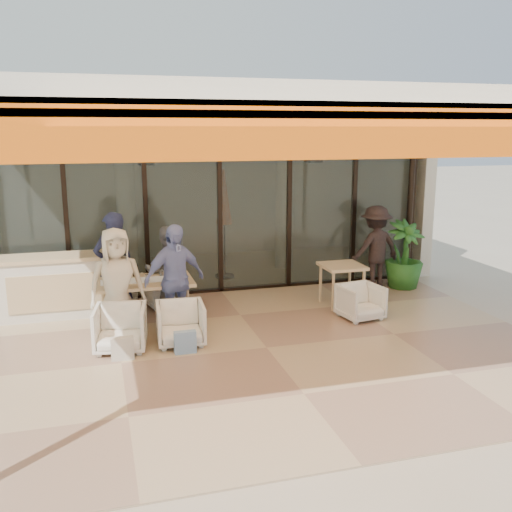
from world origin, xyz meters
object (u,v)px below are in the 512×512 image
(chair_far_left, at_px, (115,292))
(diner_navy, at_px, (114,267))
(standing_woman, at_px, (375,248))
(chair_near_left, at_px, (120,326))
(side_chair, at_px, (361,300))
(diner_grey, at_px, (167,271))
(chair_near_right, at_px, (181,322))
(dining_table, at_px, (143,284))
(potted_palm, at_px, (404,255))
(chair_far_right, at_px, (164,288))
(diner_cream, at_px, (117,284))
(diner_periwinkle, at_px, (175,280))
(host_counter, at_px, (59,286))
(side_table, at_px, (342,271))

(chair_far_left, distance_m, diner_navy, 0.75)
(diner_navy, distance_m, standing_woman, 4.92)
(chair_near_left, relative_size, side_chair, 1.11)
(standing_woman, bearing_deg, diner_grey, -2.75)
(chair_near_right, relative_size, side_chair, 1.07)
(dining_table, xyz_separation_m, potted_palm, (5.02, 0.84, -0.02))
(chair_far_right, relative_size, potted_palm, 0.49)
(diner_cream, xyz_separation_m, diner_periwinkle, (0.84, 0.00, 0.01))
(diner_grey, bearing_deg, standing_woman, -164.27)
(chair_far_left, height_order, chair_near_right, chair_near_right)
(host_counter, height_order, standing_woman, standing_woman)
(diner_periwinkle, bearing_deg, side_table, -10.32)
(chair_near_left, height_order, diner_cream, diner_cream)
(host_counter, xyz_separation_m, diner_navy, (0.89, -0.38, 0.35))
(host_counter, distance_m, diner_grey, 1.79)
(chair_near_right, bearing_deg, chair_far_left, 117.26)
(chair_far_right, bearing_deg, side_chair, 138.33)
(diner_navy, bearing_deg, side_table, 159.47)
(host_counter, distance_m, side_chair, 4.93)
(dining_table, relative_size, diner_navy, 0.85)
(diner_periwinkle, relative_size, standing_woman, 1.03)
(diner_navy, distance_m, side_table, 3.84)
(chair_near_right, height_order, side_table, side_table)
(dining_table, bearing_deg, diner_cream, -132.26)
(chair_near_left, height_order, potted_palm, potted_palm)
(diner_cream, bearing_deg, potted_palm, 4.81)
(chair_far_right, distance_m, diner_periwinkle, 1.49)
(chair_far_left, bearing_deg, host_counter, 23.20)
(diner_navy, bearing_deg, chair_near_left, 74.40)
(chair_near_right, distance_m, diner_periwinkle, 0.70)
(diner_cream, relative_size, side_chair, 2.60)
(dining_table, height_order, chair_far_left, dining_table)
(dining_table, relative_size, potted_palm, 1.13)
(dining_table, height_order, diner_cream, diner_cream)
(standing_woman, bearing_deg, dining_table, 2.08)
(dining_table, xyz_separation_m, diner_navy, (-0.41, 0.44, 0.20))
(dining_table, distance_m, potted_palm, 5.09)
(host_counter, xyz_separation_m, chair_near_right, (1.73, -1.78, -0.19))
(host_counter, relative_size, chair_near_right, 2.70)
(standing_woman, bearing_deg, diner_periwinkle, 9.25)
(host_counter, xyz_separation_m, chair_near_left, (0.89, -1.78, -0.18))
(diner_grey, xyz_separation_m, diner_periwinkle, (0.00, -0.90, 0.09))
(chair_far_right, relative_size, diner_navy, 0.37)
(dining_table, distance_m, chair_far_right, 1.10)
(chair_far_left, bearing_deg, diner_grey, 164.91)
(diner_grey, xyz_separation_m, standing_woman, (4.05, 0.53, 0.06))
(dining_table, relative_size, standing_woman, 0.92)
(host_counter, bearing_deg, chair_far_left, 7.52)
(diner_cream, bearing_deg, dining_table, 39.18)
(chair_near_left, distance_m, diner_navy, 1.50)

